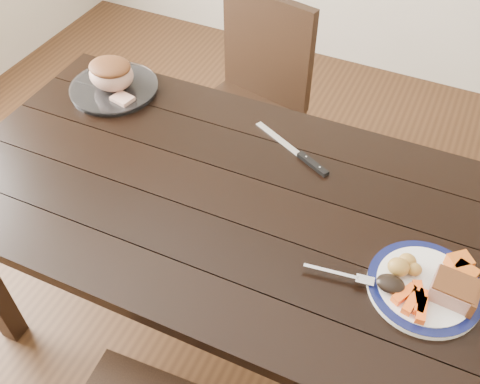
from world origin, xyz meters
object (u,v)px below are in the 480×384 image
at_px(dinner_plate, 424,287).
at_px(serving_platter, 114,89).
at_px(dining_table, 219,212).
at_px(roast_joint, 111,75).
at_px(fork, 344,275).
at_px(pork_slice, 454,290).
at_px(chair_far, 250,97).
at_px(carving_knife, 304,157).

bearing_deg(dinner_plate, serving_platter, 162.74).
distance_m(dining_table, roast_joint, 0.64).
height_order(serving_platter, roast_joint, roast_joint).
bearing_deg(fork, dinner_plate, 9.00).
relative_size(dining_table, fork, 9.06).
distance_m(serving_platter, pork_slice, 1.29).
distance_m(fork, roast_joint, 1.07).
distance_m(pork_slice, fork, 0.26).
bearing_deg(roast_joint, dining_table, -26.78).
distance_m(dining_table, dinner_plate, 0.63).
height_order(chair_far, pork_slice, chair_far).
distance_m(roast_joint, carving_knife, 0.74).
relative_size(dinner_plate, roast_joint, 1.77).
height_order(fork, carving_knife, fork).
xyz_separation_m(pork_slice, fork, (-0.25, -0.05, -0.02)).
relative_size(serving_platter, carving_knife, 1.02).
bearing_deg(fork, chair_far, 118.46).
bearing_deg(pork_slice, fork, -167.99).
xyz_separation_m(pork_slice, carving_knife, (-0.50, 0.32, -0.04)).
relative_size(dinner_plate, pork_slice, 2.72).
xyz_separation_m(fork, roast_joint, (-0.98, 0.42, 0.05)).
bearing_deg(dining_table, serving_platter, 153.22).
xyz_separation_m(dining_table, fork, (0.43, -0.14, 0.11)).
bearing_deg(serving_platter, pork_slice, -16.65).
xyz_separation_m(dining_table, dinner_plate, (0.61, -0.08, 0.10)).
bearing_deg(dining_table, dinner_plate, -7.69).
relative_size(chair_far, fork, 5.22).
height_order(roast_joint, carving_knife, roast_joint).
relative_size(serving_platter, fork, 1.70).
distance_m(dinner_plate, roast_joint, 1.23).
xyz_separation_m(chair_far, serving_platter, (-0.33, -0.46, 0.23)).
height_order(dinner_plate, roast_joint, roast_joint).
bearing_deg(roast_joint, fork, -23.30).
bearing_deg(fork, serving_platter, 148.46).
xyz_separation_m(serving_platter, fork, (0.98, -0.42, 0.01)).
bearing_deg(chair_far, serving_platter, 66.11).
height_order(dining_table, serving_platter, serving_platter).
relative_size(fork, roast_joint, 1.12).
distance_m(pork_slice, roast_joint, 1.29).
xyz_separation_m(dining_table, chair_far, (-0.23, 0.74, -0.13)).
height_order(serving_platter, pork_slice, pork_slice).
xyz_separation_m(chair_far, carving_knife, (0.41, -0.50, 0.23)).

